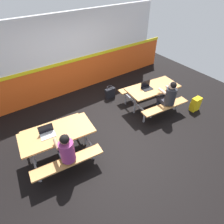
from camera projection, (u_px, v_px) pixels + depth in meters
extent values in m
cube|color=black|center=(111.00, 126.00, 5.49)|extent=(10.00, 10.00, 0.02)
cube|color=#E55119|center=(72.00, 77.00, 6.62)|extent=(8.00, 0.12, 1.10)
cube|color=yellow|center=(71.00, 61.00, 6.20)|extent=(8.00, 0.03, 0.10)
cube|color=silver|center=(67.00, 37.00, 5.77)|extent=(6.72, 0.12, 1.40)
cube|color=tan|center=(57.00, 133.00, 4.24)|extent=(1.69, 0.92, 0.04)
cube|color=tan|center=(68.00, 162.00, 3.99)|extent=(1.56, 0.45, 0.04)
cube|color=tan|center=(52.00, 126.00, 4.85)|extent=(1.56, 0.45, 0.04)
cube|color=gray|center=(32.00, 155.00, 4.23)|extent=(0.04, 0.04, 0.70)
cube|color=gray|center=(32.00, 153.00, 4.21)|extent=(0.21, 1.55, 0.04)
cube|color=gray|center=(39.00, 176.00, 3.98)|extent=(0.04, 0.04, 0.41)
cube|color=gray|center=(30.00, 144.00, 4.67)|extent=(0.04, 0.04, 0.41)
cube|color=gray|center=(84.00, 135.00, 4.71)|extent=(0.04, 0.04, 0.70)
cube|color=gray|center=(84.00, 134.00, 4.68)|extent=(0.21, 1.55, 0.04)
cube|color=gray|center=(93.00, 153.00, 4.45)|extent=(0.04, 0.04, 0.41)
cube|color=gray|center=(78.00, 127.00, 5.14)|extent=(0.04, 0.04, 0.41)
cube|color=tan|center=(153.00, 88.00, 5.73)|extent=(1.69, 0.92, 0.04)
cube|color=tan|center=(165.00, 106.00, 5.48)|extent=(1.56, 0.45, 0.04)
cube|color=tan|center=(140.00, 86.00, 6.35)|extent=(1.56, 0.45, 0.04)
cube|color=gray|center=(135.00, 103.00, 5.73)|extent=(0.04, 0.04, 0.70)
cube|color=gray|center=(135.00, 102.00, 5.70)|extent=(0.21, 1.55, 0.04)
cube|color=gray|center=(144.00, 117.00, 5.47)|extent=(0.04, 0.04, 0.41)
cube|color=gray|center=(126.00, 99.00, 6.17)|extent=(0.04, 0.04, 0.41)
cube|color=gray|center=(167.00, 92.00, 6.20)|extent=(0.04, 0.04, 0.70)
cube|color=gray|center=(167.00, 91.00, 6.18)|extent=(0.21, 1.55, 0.04)
cube|color=gray|center=(177.00, 104.00, 5.95)|extent=(0.04, 0.04, 0.41)
cube|color=gray|center=(156.00, 89.00, 6.64)|extent=(0.04, 0.04, 0.41)
cylinder|color=#2D2D38|center=(62.00, 158.00, 4.32)|extent=(0.11, 0.11, 0.45)
cylinder|color=#2D2D38|center=(70.00, 155.00, 4.38)|extent=(0.11, 0.11, 0.45)
cube|color=#2D2D38|center=(66.00, 153.00, 4.07)|extent=(0.34, 0.41, 0.12)
cylinder|color=#8C3372|center=(67.00, 151.00, 3.80)|extent=(0.30, 0.30, 0.48)
cylinder|color=#A57A5B|center=(57.00, 144.00, 3.82)|extent=(0.11, 0.31, 0.08)
cylinder|color=#A57A5B|center=(70.00, 139.00, 3.93)|extent=(0.11, 0.31, 0.08)
sphere|color=#A57A5B|center=(64.00, 139.00, 3.61)|extent=(0.20, 0.20, 0.20)
sphere|color=black|center=(64.00, 139.00, 3.56)|extent=(0.18, 0.18, 0.18)
cylinder|color=#2D2D38|center=(158.00, 106.00, 5.84)|extent=(0.11, 0.11, 0.45)
cylinder|color=#2D2D38|center=(162.00, 104.00, 5.91)|extent=(0.11, 0.11, 0.45)
cube|color=#2D2D38|center=(165.00, 100.00, 5.59)|extent=(0.34, 0.41, 0.12)
cylinder|color=#26262B|center=(170.00, 96.00, 5.32)|extent=(0.30, 0.30, 0.48)
cylinder|color=beige|center=(162.00, 91.00, 5.35)|extent=(0.11, 0.31, 0.08)
cylinder|color=beige|center=(170.00, 89.00, 5.45)|extent=(0.11, 0.31, 0.08)
sphere|color=beige|center=(172.00, 86.00, 5.13)|extent=(0.20, 0.20, 0.20)
sphere|color=black|center=(173.00, 85.00, 5.09)|extent=(0.18, 0.18, 0.18)
cube|color=silver|center=(48.00, 135.00, 4.15)|extent=(0.34, 0.25, 0.01)
cube|color=black|center=(46.00, 129.00, 4.15)|extent=(0.32, 0.04, 0.21)
cube|color=black|center=(147.00, 89.00, 5.63)|extent=(0.34, 0.25, 0.01)
cube|color=black|center=(145.00, 84.00, 5.63)|extent=(0.32, 0.04, 0.21)
cube|color=yellow|center=(196.00, 104.00, 5.92)|extent=(0.30, 0.18, 0.44)
cube|color=yellow|center=(192.00, 104.00, 6.03)|extent=(0.21, 0.04, 0.19)
cube|color=black|center=(110.00, 93.00, 6.47)|extent=(0.34, 0.14, 0.36)
torus|color=black|center=(110.00, 87.00, 6.32)|extent=(0.21, 0.21, 0.02)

